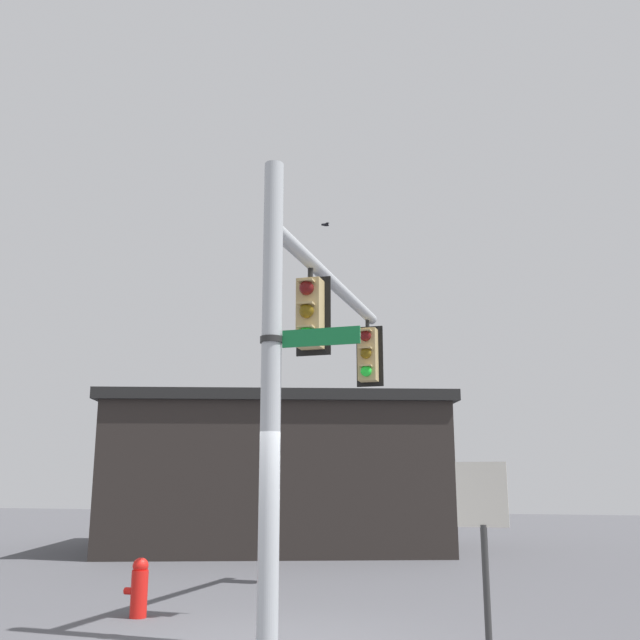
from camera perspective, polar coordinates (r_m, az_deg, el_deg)
signal_pole at (r=9.09m, az=-3.90°, el=-5.43°), size 0.26×0.26×6.07m
mast_arm at (r=12.19m, az=1.06°, el=2.91°), size 0.26×5.72×0.21m
traffic_light_nearest_pole at (r=10.79m, az=-0.81°, el=0.57°), size 0.54×0.49×1.31m
traffic_light_mid_inner at (r=14.31m, az=3.79°, el=-2.73°), size 0.54×0.49×1.31m
street_name_sign at (r=9.08m, az=-1.92°, el=-1.47°), size 1.31×0.30×0.22m
bird_flying at (r=16.92m, az=0.41°, el=7.54°), size 0.25×0.26×0.08m
storefront_building at (r=22.28m, az=-3.36°, el=-12.03°), size 11.44×10.42×4.30m
fire_hydrant at (r=11.39m, az=-14.09°, el=-19.79°), size 0.35×0.24×0.82m
historical_marker at (r=9.06m, az=12.78°, el=-15.47°), size 0.60×0.08×2.13m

